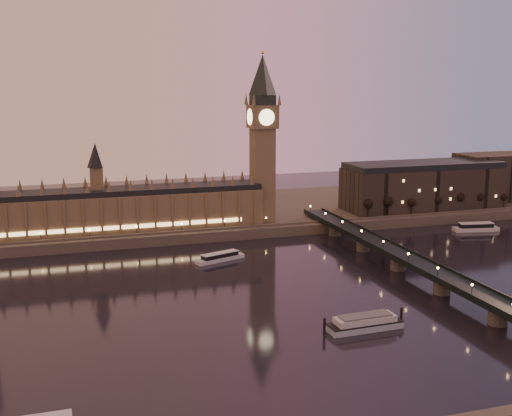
# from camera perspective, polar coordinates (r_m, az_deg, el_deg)

# --- Properties ---
(ground) EXTENTS (700.00, 700.00, 0.00)m
(ground) POSITION_cam_1_polar(r_m,az_deg,el_deg) (277.80, -2.33, -8.25)
(ground) COLOR black
(ground) RESTS_ON ground
(far_embankment) EXTENTS (560.00, 130.00, 6.00)m
(far_embankment) POSITION_cam_1_polar(r_m,az_deg,el_deg) (438.44, -4.20, -0.55)
(far_embankment) COLOR #423D35
(far_embankment) RESTS_ON ground
(palace_of_westminster) EXTENTS (180.00, 26.62, 52.00)m
(palace_of_westminster) POSITION_cam_1_polar(r_m,az_deg,el_deg) (381.52, -13.00, 0.26)
(palace_of_westminster) COLOR brown
(palace_of_westminster) RESTS_ON ground
(big_ben) EXTENTS (17.68, 17.68, 104.00)m
(big_ben) POSITION_cam_1_polar(r_m,az_deg,el_deg) (394.21, 0.58, 7.10)
(big_ben) COLOR brown
(big_ben) RESTS_ON ground
(westminster_bridge) EXTENTS (13.20, 260.00, 15.30)m
(westminster_bridge) POSITION_cam_1_polar(r_m,az_deg,el_deg) (311.48, 14.23, -5.35)
(westminster_bridge) COLOR black
(westminster_bridge) RESTS_ON ground
(city_block) EXTENTS (155.00, 45.00, 34.00)m
(city_block) POSITION_cam_1_polar(r_m,az_deg,el_deg) (470.47, 16.74, 2.20)
(city_block) COLOR black
(city_block) RESTS_ON ground
(bare_tree_0) EXTENTS (5.78, 5.78, 11.74)m
(bare_tree_0) POSITION_cam_1_polar(r_m,az_deg,el_deg) (415.04, 9.76, 0.30)
(bare_tree_0) COLOR black
(bare_tree_0) RESTS_ON ground
(bare_tree_1) EXTENTS (5.78, 5.78, 11.74)m
(bare_tree_1) POSITION_cam_1_polar(r_m,az_deg,el_deg) (423.09, 11.83, 0.43)
(bare_tree_1) COLOR black
(bare_tree_1) RESTS_ON ground
(bare_tree_2) EXTENTS (5.78, 5.78, 11.74)m
(bare_tree_2) POSITION_cam_1_polar(r_m,az_deg,el_deg) (431.68, 13.82, 0.55)
(bare_tree_2) COLOR black
(bare_tree_2) RESTS_ON ground
(bare_tree_3) EXTENTS (5.78, 5.78, 11.74)m
(bare_tree_3) POSITION_cam_1_polar(r_m,az_deg,el_deg) (440.78, 15.74, 0.67)
(bare_tree_3) COLOR black
(bare_tree_3) RESTS_ON ground
(bare_tree_4) EXTENTS (5.78, 5.78, 11.74)m
(bare_tree_4) POSITION_cam_1_polar(r_m,az_deg,el_deg) (450.34, 17.57, 0.79)
(bare_tree_4) COLOR black
(bare_tree_4) RESTS_ON ground
(bare_tree_5) EXTENTS (5.78, 5.78, 11.74)m
(bare_tree_5) POSITION_cam_1_polar(r_m,az_deg,el_deg) (460.35, 19.33, 0.90)
(bare_tree_5) COLOR black
(bare_tree_5) RESTS_ON ground
(bare_tree_6) EXTENTS (5.78, 5.78, 11.74)m
(bare_tree_6) POSITION_cam_1_polar(r_m,az_deg,el_deg) (470.77, 21.01, 1.00)
(bare_tree_6) COLOR black
(bare_tree_6) RESTS_ON ground
(cruise_boat_a) EXTENTS (28.03, 14.94, 4.42)m
(cruise_boat_a) POSITION_cam_1_polar(r_m,az_deg,el_deg) (336.72, -3.23, -4.38)
(cruise_boat_a) COLOR silver
(cruise_boat_a) RESTS_ON ground
(cruise_boat_b) EXTENTS (29.19, 11.97, 5.24)m
(cruise_boat_b) POSITION_cam_1_polar(r_m,az_deg,el_deg) (424.49, 18.96, -1.63)
(cruise_boat_b) COLOR silver
(cruise_boat_b) RESTS_ON ground
(moored_barge) EXTENTS (33.99, 9.31, 6.23)m
(moored_barge) POSITION_cam_1_polar(r_m,az_deg,el_deg) (250.24, 9.65, -10.02)
(moored_barge) COLOR #9BAFC6
(moored_barge) RESTS_ON ground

